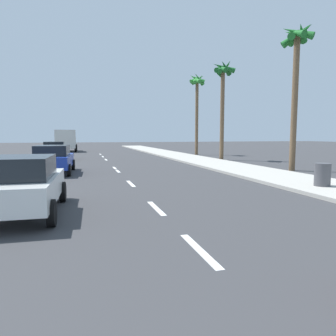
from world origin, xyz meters
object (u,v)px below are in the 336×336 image
palm_tree_distant (197,90)px  parked_car_black (55,150)px  palm_tree_far (223,82)px  trash_bin_near (322,175)px  parked_car_blue (53,158)px  parked_car_white (23,184)px  palm_tree_mid (296,57)px  delivery_truck (66,140)px

palm_tree_distant → parked_car_black: bearing=-168.8°
palm_tree_far → trash_bin_near: size_ratio=9.37×
parked_car_blue → trash_bin_near: size_ratio=5.13×
parked_car_white → palm_tree_mid: (13.70, 6.96, 5.79)m
delivery_truck → trash_bin_near: bearing=-71.5°
parked_car_black → delivery_truck: bearing=87.5°
palm_tree_far → parked_car_blue: bearing=-155.2°
parked_car_blue → palm_tree_mid: (13.70, -2.40, 5.78)m
delivery_truck → palm_tree_mid: bearing=-62.3°
palm_tree_mid → trash_bin_near: 9.01m
parked_car_white → delivery_truck: delivery_truck is taller
parked_car_black → palm_tree_mid: 20.27m
parked_car_white → trash_bin_near: parked_car_white is taller
palm_tree_far → trash_bin_near: (-2.53, -14.34, -5.99)m
parked_car_blue → palm_tree_mid: 15.06m
parked_car_blue → parked_car_black: same height
parked_car_blue → palm_tree_far: palm_tree_far is taller
palm_tree_distant → delivery_truck: bearing=141.8°
parked_car_blue → trash_bin_near: (10.57, -8.30, -0.26)m
trash_bin_near → parked_car_white: bearing=-174.3°
parked_car_white → trash_bin_near: 10.62m
parked_car_black → delivery_truck: 13.86m
parked_car_black → palm_tree_mid: palm_tree_mid is taller
palm_tree_mid → parked_car_blue: bearing=170.1°
trash_bin_near → palm_tree_distant: bearing=82.0°
parked_car_white → palm_tree_distant: size_ratio=0.47×
parked_car_black → palm_tree_distant: bearing=10.3°
palm_tree_distant → palm_tree_mid: bearing=-89.7°
parked_car_white → palm_tree_distant: (13.62, 22.80, 6.08)m
delivery_truck → parked_car_white: bearing=-89.3°
trash_bin_near → palm_tree_mid: bearing=62.1°
delivery_truck → parked_car_black: bearing=-91.5°
parked_car_white → palm_tree_mid: 16.42m
parked_car_white → palm_tree_far: 21.01m
palm_tree_mid → palm_tree_far: size_ratio=1.04×
parked_car_black → delivery_truck: (0.38, 13.84, 0.66)m
delivery_truck → palm_tree_far: (13.46, -18.39, 5.07)m
parked_car_white → palm_tree_distant: 27.24m
parked_car_black → palm_tree_mid: (14.44, -12.99, 5.78)m
delivery_truck → palm_tree_far: bearing=-53.7°
parked_car_white → parked_car_black: (-0.74, 19.95, 0.00)m
delivery_truck → palm_tree_distant: 18.59m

